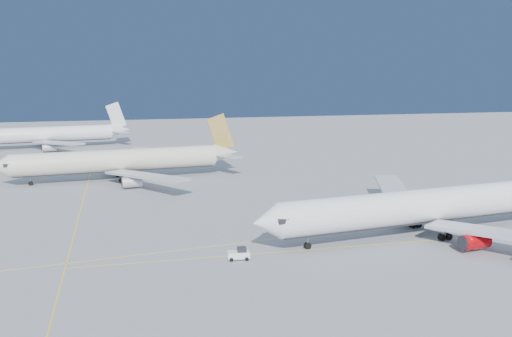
% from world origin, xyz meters
% --- Properties ---
extents(ground, '(500.00, 500.00, 0.00)m').
position_xyz_m(ground, '(0.00, 0.00, 0.00)').
color(ground, slate).
rests_on(ground, ground).
extents(taxiway_lines, '(118.86, 140.00, 0.02)m').
position_xyz_m(taxiway_lines, '(-14.71, 6.34, 0.01)').
color(taxiway_lines, yellow).
rests_on(taxiway_lines, ground).
extents(airliner_virgin, '(73.95, 65.88, 18.26)m').
position_xyz_m(airliner_virgin, '(27.35, -9.84, 5.51)').
color(airliner_virgin, white).
rests_on(airliner_virgin, ground).
extents(airliner_etihad, '(69.40, 63.74, 18.11)m').
position_xyz_m(airliner_etihad, '(-30.28, 58.97, 5.51)').
color(airliner_etihad, beige).
rests_on(airliner_etihad, ground).
extents(airliner_third, '(65.82, 60.13, 17.68)m').
position_xyz_m(airliner_third, '(-59.28, 132.31, 5.35)').
color(airliner_third, white).
rests_on(airliner_third, ground).
extents(pushback_tug, '(3.81, 2.52, 2.06)m').
position_xyz_m(pushback_tug, '(-12.02, -16.16, 0.95)').
color(pushback_tug, white).
rests_on(pushback_tug, ground).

